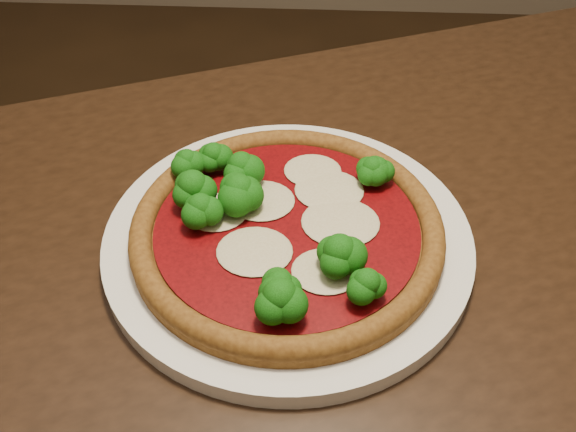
{
  "coord_description": "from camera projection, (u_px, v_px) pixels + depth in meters",
  "views": [
    {
      "loc": [
        0.14,
        -0.49,
        1.2
      ],
      "look_at": [
        0.12,
        -0.06,
        0.79
      ],
      "focal_mm": 40.0,
      "sensor_mm": 36.0,
      "label": 1
    }
  ],
  "objects": [
    {
      "name": "dining_table",
      "position": [
        328.0,
        329.0,
        0.67
      ],
      "size": [
        1.46,
        1.18,
        0.75
      ],
      "rotation": [
        0.0,
        0.0,
        0.38
      ],
      "color": "black",
      "rests_on": "floor"
    },
    {
      "name": "pizza",
      "position": [
        282.0,
        224.0,
        0.6
      ],
      "size": [
        0.29,
        0.29,
        0.06
      ],
      "rotation": [
        0.0,
        0.0,
        -0.36
      ],
      "color": "brown",
      "rests_on": "plate"
    },
    {
      "name": "plate",
      "position": [
        288.0,
        239.0,
        0.62
      ],
      "size": [
        0.35,
        0.35,
        0.02
      ],
      "primitive_type": "cylinder",
      "color": "silver",
      "rests_on": "dining_table"
    }
  ]
}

